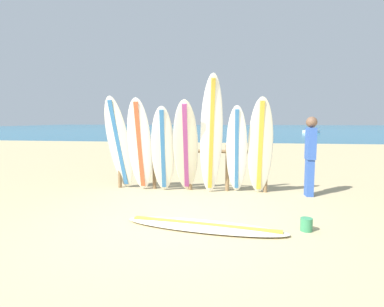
# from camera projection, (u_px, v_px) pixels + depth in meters

# --- Properties ---
(ground_plane) EXTENTS (120.00, 120.00, 0.00)m
(ground_plane) POSITION_uv_depth(u_px,v_px,m) (175.00, 227.00, 4.82)
(ground_plane) COLOR tan
(ocean_water) EXTENTS (120.00, 80.00, 0.01)m
(ocean_water) POSITION_uv_depth(u_px,v_px,m) (232.00, 128.00, 61.89)
(ocean_water) COLOR #196B93
(ocean_water) RESTS_ON ground
(surfboard_rack) EXTENTS (3.61, 0.09, 1.08)m
(surfboard_rack) POSITION_uv_depth(u_px,v_px,m) (190.00, 162.00, 7.31)
(surfboard_rack) COLOR olive
(surfboard_rack) RESTS_ON ground
(surfboard_leaning_far_left) EXTENTS (0.70, 0.84, 2.20)m
(surfboard_leaning_far_left) POSITION_uv_depth(u_px,v_px,m) (119.00, 144.00, 7.25)
(surfboard_leaning_far_left) COLOR white
(surfboard_leaning_far_left) RESTS_ON ground
(surfboard_leaning_left) EXTENTS (0.58, 0.64, 2.16)m
(surfboard_leaning_left) POSITION_uv_depth(u_px,v_px,m) (140.00, 145.00, 7.08)
(surfboard_leaning_left) COLOR white
(surfboard_leaning_left) RESTS_ON ground
(surfboard_leaning_center_left) EXTENTS (0.60, 0.65, 1.97)m
(surfboard_leaning_center_left) POSITION_uv_depth(u_px,v_px,m) (163.00, 150.00, 7.01)
(surfboard_leaning_center_left) COLOR white
(surfboard_leaning_center_left) RESTS_ON ground
(surfboard_leaning_center) EXTENTS (0.64, 1.01, 2.10)m
(surfboard_leaning_center) POSITION_uv_depth(u_px,v_px,m) (186.00, 148.00, 6.86)
(surfboard_leaning_center) COLOR silver
(surfboard_leaning_center) RESTS_ON ground
(surfboard_leaning_center_right) EXTENTS (0.61, 0.74, 2.63)m
(surfboard_leaning_center_right) POSITION_uv_depth(u_px,v_px,m) (211.00, 136.00, 6.75)
(surfboard_leaning_center_right) COLOR white
(surfboard_leaning_center_right) RESTS_ON ground
(surfboard_leaning_right) EXTENTS (0.48, 0.69, 1.98)m
(surfboard_leaning_right) POSITION_uv_depth(u_px,v_px,m) (237.00, 150.00, 6.87)
(surfboard_leaning_right) COLOR white
(surfboard_leaning_right) RESTS_ON ground
(surfboard_leaning_far_right) EXTENTS (0.56, 0.54, 2.16)m
(surfboard_leaning_far_right) POSITION_uv_depth(u_px,v_px,m) (260.00, 147.00, 6.79)
(surfboard_leaning_far_right) COLOR silver
(surfboard_leaning_far_right) RESTS_ON ground
(surfboard_lying_on_sand) EXTENTS (2.60, 0.94, 0.08)m
(surfboard_lying_on_sand) POSITION_uv_depth(u_px,v_px,m) (204.00, 226.00, 4.76)
(surfboard_lying_on_sand) COLOR silver
(surfboard_lying_on_sand) RESTS_ON ground
(beachgoer_standing) EXTENTS (0.23, 0.29, 1.73)m
(beachgoer_standing) POSITION_uv_depth(u_px,v_px,m) (310.00, 153.00, 6.68)
(beachgoer_standing) COLOR #3359B2
(beachgoer_standing) RESTS_ON ground
(small_boat_offshore) EXTENTS (2.50, 2.56, 0.71)m
(small_boat_offshore) POSITION_uv_depth(u_px,v_px,m) (311.00, 131.00, 39.53)
(small_boat_offshore) COLOR silver
(small_boat_offshore) RESTS_ON ocean_water
(sand_bucket) EXTENTS (0.18, 0.18, 0.20)m
(sand_bucket) POSITION_uv_depth(u_px,v_px,m) (306.00, 225.00, 4.63)
(sand_bucket) COLOR #388C59
(sand_bucket) RESTS_ON ground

